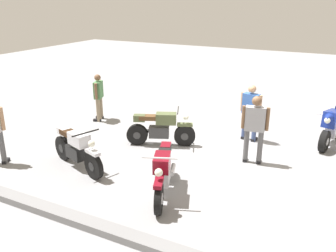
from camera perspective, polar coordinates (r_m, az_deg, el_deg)
The scene contains 9 objects.
ground_plane at distance 10.25m, azimuth 8.47°, elevation -3.52°, with size 40.00×40.00×0.00m, color gray.
curb_edge at distance 6.57m, azimuth -5.38°, elevation -17.24°, with size 14.00×0.30×0.15m, color gray.
motorcycle_olive_vintage at distance 10.21m, azimuth -1.20°, elevation -0.45°, with size 1.85×0.98×1.07m.
motorcycle_maroon_cruiser at distance 7.70m, azimuth -0.77°, elevation -7.23°, with size 0.95×1.99×1.09m.
motorcycle_silver_cruiser at distance 9.09m, azimuth -14.14°, elevation -3.48°, with size 2.01×0.95×1.09m.
motorcycle_blue_sportbike at distance 11.24m, azimuth 24.48°, elevation 0.21°, with size 0.74×1.95×1.14m.
person_in_blue_shirt at distance 10.68m, azimuth 12.86°, elevation 2.56°, with size 0.65×0.38×1.66m.
person_in_green_shirt at distance 12.42m, azimuth -10.86°, elevation 4.83°, with size 0.43×0.61×1.58m.
person_in_gray_shirt at distance 9.20m, azimuth 13.48°, elevation 0.12°, with size 0.67×0.38×1.75m.
Camera 1 is at (-2.90, 8.98, 4.02)m, focal length 38.78 mm.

